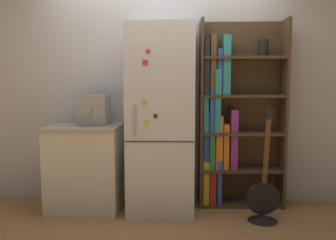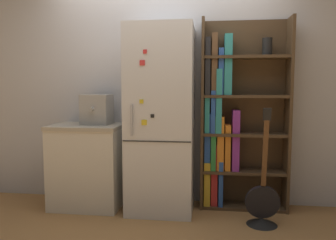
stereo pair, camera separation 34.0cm
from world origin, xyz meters
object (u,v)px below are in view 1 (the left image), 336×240
object	(u,v)px
espresso_machine	(94,110)
guitar	(263,204)
refrigerator	(161,120)
bookshelf	(230,120)

from	to	relation	value
espresso_machine	guitar	bearing A→B (deg)	-11.60
espresso_machine	guitar	world-z (taller)	espresso_machine
guitar	refrigerator	bearing A→B (deg)	164.49
espresso_machine	guitar	size ratio (longest dim) A/B	0.31
bookshelf	guitar	size ratio (longest dim) A/B	1.80
guitar	bookshelf	bearing A→B (deg)	119.50
bookshelf	refrigerator	bearing A→B (deg)	-165.87
refrigerator	guitar	bearing A→B (deg)	-15.51
refrigerator	espresso_machine	bearing A→B (deg)	174.08
espresso_machine	bookshelf	bearing A→B (deg)	4.43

